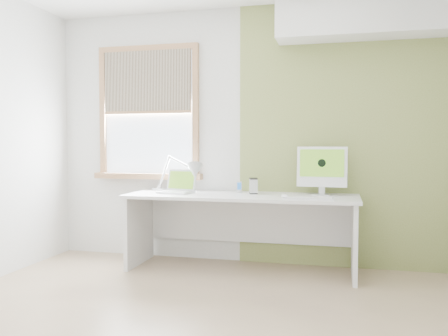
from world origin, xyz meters
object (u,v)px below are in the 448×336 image
(desk, at_px, (242,214))
(laptop, at_px, (178,187))
(imac, at_px, (322,168))
(desk_lamp, at_px, (188,173))
(external_drive, at_px, (253,186))

(desk, distance_m, laptop, 0.69)
(desk, relative_size, imac, 4.69)
(desk_lamp, xyz_separation_m, external_drive, (0.67, 0.01, -0.12))
(desk_lamp, relative_size, laptop, 1.67)
(external_drive, xyz_separation_m, imac, (0.65, 0.04, 0.18))
(desk, relative_size, laptop, 5.90)
(external_drive, distance_m, imac, 0.68)
(laptop, bearing_deg, imac, 5.11)
(desk, relative_size, desk_lamp, 3.52)
(desk, xyz_separation_m, imac, (0.75, 0.10, 0.45))
(desk_lamp, xyz_separation_m, imac, (1.32, 0.05, 0.06))
(external_drive, bearing_deg, desk_lamp, -179.03)
(desk_lamp, bearing_deg, external_drive, 0.97)
(external_drive, bearing_deg, imac, 3.21)
(laptop, height_order, imac, imac)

